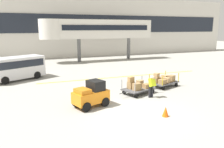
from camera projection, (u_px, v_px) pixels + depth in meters
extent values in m
plane|color=#9E9B91|center=(136.00, 113.00, 12.57)|extent=(120.00, 120.00, 0.00)
cube|color=yellow|center=(124.00, 77.00, 21.81)|extent=(16.43, 0.48, 0.01)
cube|color=beige|center=(60.00, 27.00, 35.23)|extent=(63.95, 2.40, 9.67)
cube|color=#1E232D|center=(61.00, 24.00, 33.99)|extent=(60.75, 0.12, 2.80)
cube|color=silver|center=(105.00, 29.00, 31.79)|extent=(13.91, 2.20, 2.60)
cylinder|color=silver|center=(50.00, 29.00, 29.05)|extent=(3.00, 3.00, 2.60)
cube|color=black|center=(108.00, 28.00, 30.71)|extent=(12.52, 0.08, 0.70)
cylinder|color=#59595B|center=(79.00, 50.00, 30.99)|extent=(0.50, 0.50, 3.21)
cylinder|color=#59595B|center=(129.00, 48.00, 33.77)|extent=(0.50, 0.50, 3.21)
cube|color=orange|center=(91.00, 97.00, 13.39)|extent=(2.34, 1.71, 0.70)
cube|color=black|center=(96.00, 85.00, 13.49)|extent=(1.07, 1.19, 0.60)
cube|color=orange|center=(83.00, 91.00, 12.93)|extent=(0.96, 1.11, 0.24)
cylinder|color=black|center=(77.00, 102.00, 13.42)|extent=(0.59, 0.35, 0.56)
cylinder|color=black|center=(86.00, 107.00, 12.64)|extent=(0.59, 0.35, 0.56)
cylinder|color=black|center=(95.00, 98.00, 14.29)|extent=(0.59, 0.35, 0.56)
cylinder|color=black|center=(105.00, 102.00, 13.51)|extent=(0.59, 0.35, 0.56)
cube|color=#4C4C4F|center=(138.00, 89.00, 16.11)|extent=(2.63, 2.06, 0.08)
cylinder|color=gray|center=(122.00, 84.00, 15.84)|extent=(0.06, 0.06, 0.70)
cylinder|color=gray|center=(135.00, 88.00, 14.88)|extent=(0.06, 0.06, 0.70)
cylinder|color=gray|center=(142.00, 80.00, 17.18)|extent=(0.06, 0.06, 0.70)
cylinder|color=gray|center=(155.00, 83.00, 16.22)|extent=(0.06, 0.06, 0.70)
cylinder|color=black|center=(124.00, 92.00, 16.05)|extent=(0.34, 0.20, 0.32)
cylinder|color=black|center=(136.00, 96.00, 15.16)|extent=(0.34, 0.20, 0.32)
cylinder|color=black|center=(140.00, 88.00, 17.14)|extent=(0.34, 0.20, 0.32)
cylinder|color=black|center=(152.00, 91.00, 16.26)|extent=(0.34, 0.20, 0.32)
cylinder|color=#333333|center=(123.00, 93.00, 15.17)|extent=(0.68, 0.27, 0.05)
cube|color=#9E7A4C|center=(131.00, 85.00, 16.00)|extent=(0.54, 0.52, 0.50)
cube|color=#9E7A4C|center=(137.00, 87.00, 15.55)|extent=(0.62, 0.48, 0.50)
cube|color=tan|center=(140.00, 83.00, 16.62)|extent=(0.55, 0.53, 0.47)
cube|color=#A87F4C|center=(147.00, 86.00, 16.13)|extent=(0.62, 0.54, 0.33)
cube|color=#A87F4C|center=(131.00, 79.00, 15.91)|extent=(0.51, 0.39, 0.36)
cube|color=#4C4C4F|center=(164.00, 82.00, 18.02)|extent=(2.63, 2.06, 0.08)
cylinder|color=gold|center=(149.00, 78.00, 17.74)|extent=(0.06, 0.06, 0.70)
cylinder|color=gold|center=(163.00, 81.00, 16.78)|extent=(0.06, 0.06, 0.70)
cylinder|color=gold|center=(165.00, 75.00, 19.09)|extent=(0.06, 0.06, 0.70)
cylinder|color=gold|center=(179.00, 77.00, 18.13)|extent=(0.06, 0.06, 0.70)
cylinder|color=black|center=(151.00, 85.00, 17.95)|extent=(0.34, 0.20, 0.32)
cylinder|color=black|center=(163.00, 88.00, 17.07)|extent=(0.34, 0.20, 0.32)
cylinder|color=black|center=(164.00, 82.00, 19.05)|extent=(0.34, 0.20, 0.32)
cylinder|color=black|center=(176.00, 84.00, 18.16)|extent=(0.34, 0.20, 0.32)
cylinder|color=#333333|center=(152.00, 86.00, 17.07)|extent=(0.68, 0.27, 0.05)
cube|color=olive|center=(156.00, 80.00, 17.76)|extent=(0.60, 0.55, 0.41)
cube|color=#9E7A4C|center=(162.00, 82.00, 17.34)|extent=(0.65, 0.64, 0.35)
cube|color=#9E7A4C|center=(161.00, 79.00, 18.25)|extent=(0.63, 0.60, 0.33)
cube|color=tan|center=(167.00, 80.00, 17.74)|extent=(0.57, 0.60, 0.40)
cube|color=tan|center=(165.00, 78.00, 18.65)|extent=(0.60, 0.60, 0.41)
cube|color=#9E7A4C|center=(171.00, 78.00, 18.14)|extent=(0.66, 0.59, 0.50)
cube|color=tan|center=(157.00, 75.00, 17.68)|extent=(0.53, 0.49, 0.35)
cylinder|color=black|center=(150.00, 92.00, 15.20)|extent=(0.16, 0.16, 0.82)
cylinder|color=black|center=(152.00, 91.00, 15.29)|extent=(0.16, 0.16, 0.82)
cube|color=#D1E51E|center=(152.00, 82.00, 15.02)|extent=(0.46, 0.47, 0.61)
sphere|color=tan|center=(154.00, 77.00, 14.85)|extent=(0.22, 0.22, 0.22)
cube|color=silver|center=(16.00, 67.00, 20.26)|extent=(5.14, 3.84, 1.90)
cube|color=#1E232D|center=(16.00, 63.00, 20.18)|extent=(4.82, 3.71, 0.64)
cylinder|color=black|center=(5.00, 80.00, 18.77)|extent=(0.72, 0.52, 0.68)
cylinder|color=black|center=(37.00, 75.00, 20.94)|extent=(0.72, 0.52, 0.68)
cone|color=#EA590F|center=(166.00, 112.00, 11.97)|extent=(0.36, 0.36, 0.55)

